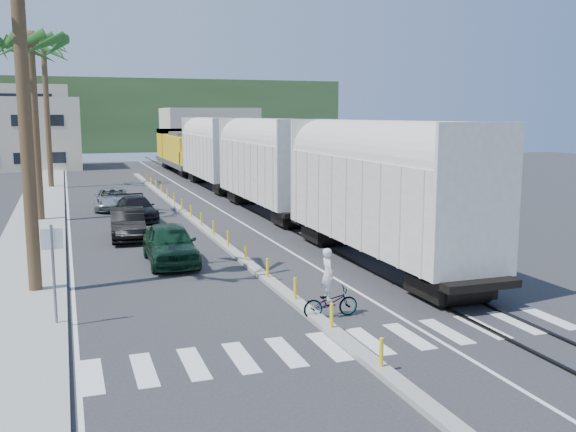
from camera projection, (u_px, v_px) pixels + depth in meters
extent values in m
plane|color=#28282B|center=(318.00, 322.00, 18.96)|extent=(140.00, 140.00, 0.00)
cube|color=gray|center=(39.00, 213.00, 39.50)|extent=(3.00, 90.00, 0.15)
cube|color=black|center=(229.00, 199.00, 46.46)|extent=(0.12, 100.00, 0.06)
cube|color=black|center=(248.00, 198.00, 46.93)|extent=(0.12, 100.00, 0.06)
cube|color=gray|center=(191.00, 218.00, 37.60)|extent=(0.45, 60.00, 0.15)
cylinder|color=yellow|center=(381.00, 352.00, 15.15)|extent=(0.10, 0.10, 0.70)
cylinder|color=yellow|center=(331.00, 315.00, 17.95)|extent=(0.10, 0.10, 0.70)
cylinder|color=yellow|center=(295.00, 288.00, 20.74)|extent=(0.10, 0.10, 0.70)
cylinder|color=yellow|center=(267.00, 268.00, 23.54)|extent=(0.10, 0.10, 0.70)
cylinder|color=yellow|center=(246.00, 252.00, 26.34)|extent=(0.10, 0.10, 0.70)
cylinder|color=yellow|center=(228.00, 238.00, 29.14)|extent=(0.10, 0.10, 0.70)
cylinder|color=yellow|center=(213.00, 228.00, 31.94)|extent=(0.10, 0.10, 0.70)
cylinder|color=yellow|center=(201.00, 219.00, 34.74)|extent=(0.10, 0.10, 0.70)
cylinder|color=yellow|center=(191.00, 211.00, 37.53)|extent=(0.10, 0.10, 0.70)
cylinder|color=yellow|center=(182.00, 204.00, 40.33)|extent=(0.10, 0.10, 0.70)
cylinder|color=yellow|center=(174.00, 198.00, 43.13)|extent=(0.10, 0.10, 0.70)
cylinder|color=yellow|center=(167.00, 193.00, 45.93)|extent=(0.10, 0.10, 0.70)
cylinder|color=yellow|center=(161.00, 189.00, 48.73)|extent=(0.10, 0.10, 0.70)
cylinder|color=yellow|center=(156.00, 185.00, 51.53)|extent=(0.10, 0.10, 0.70)
cylinder|color=yellow|center=(151.00, 181.00, 54.32)|extent=(0.10, 0.10, 0.70)
cylinder|color=yellow|center=(147.00, 178.00, 57.12)|extent=(0.10, 0.10, 0.70)
cube|color=silver|center=(346.00, 344.00, 17.09)|extent=(14.00, 2.20, 0.01)
cube|color=silver|center=(68.00, 213.00, 40.06)|extent=(0.12, 90.00, 0.01)
cube|color=silver|center=(214.00, 206.00, 43.09)|extent=(0.12, 90.00, 0.01)
cube|color=beige|center=(380.00, 200.00, 25.59)|extent=(3.00, 12.88, 3.40)
cylinder|color=beige|center=(381.00, 157.00, 25.32)|extent=(2.90, 12.58, 2.90)
cube|color=black|center=(379.00, 254.00, 25.93)|extent=(2.60, 12.88, 1.00)
cube|color=beige|center=(268.00, 170.00, 39.58)|extent=(3.00, 12.88, 3.40)
cylinder|color=beige|center=(268.00, 142.00, 39.32)|extent=(2.90, 12.58, 2.90)
cube|color=black|center=(268.00, 205.00, 39.92)|extent=(2.60, 12.88, 1.00)
cube|color=beige|center=(214.00, 156.00, 53.57)|extent=(3.00, 12.88, 3.40)
cylinder|color=beige|center=(214.00, 135.00, 53.31)|extent=(2.90, 12.58, 2.90)
cube|color=black|center=(215.00, 182.00, 53.91)|extent=(2.60, 12.88, 1.00)
cube|color=#4C4C4F|center=(181.00, 162.00, 68.75)|extent=(3.00, 17.00, 0.50)
cube|color=gold|center=(183.00, 148.00, 67.58)|extent=(2.70, 12.24, 2.60)
cube|color=gold|center=(172.00, 143.00, 73.86)|extent=(3.00, 3.74, 3.20)
cube|color=black|center=(182.00, 168.00, 68.85)|extent=(2.60, 13.60, 0.90)
cylinder|color=brown|center=(26.00, 132.00, 21.10)|extent=(0.44, 0.44, 11.00)
cylinder|color=brown|center=(36.00, 134.00, 36.00)|extent=(0.44, 0.44, 10.00)
sphere|color=#1C5019|center=(30.00, 40.00, 35.20)|extent=(3.20, 3.20, 3.20)
cylinder|color=brown|center=(47.00, 116.00, 52.73)|extent=(0.44, 0.44, 12.00)
sphere|color=#1C5019|center=(43.00, 39.00, 51.78)|extent=(3.20, 3.20, 3.20)
cylinder|color=slate|center=(54.00, 277.00, 18.21)|extent=(0.08, 0.08, 3.00)
cube|color=silver|center=(52.00, 239.00, 18.04)|extent=(0.60, 0.04, 0.60)
cube|color=beige|center=(24.00, 133.00, 72.59)|extent=(12.00, 10.00, 8.00)
cube|color=beige|center=(14.00, 123.00, 86.71)|extent=(14.00, 12.00, 10.00)
cube|color=beige|center=(209.00, 134.00, 87.61)|extent=(12.00, 10.00, 7.00)
cube|color=#385628|center=(104.00, 115.00, 111.30)|extent=(80.00, 20.00, 12.00)
imported|color=black|center=(170.00, 244.00, 26.33)|extent=(2.13, 4.92, 1.65)
imported|color=black|center=(127.00, 224.00, 31.55)|extent=(2.07, 4.74, 1.51)
imported|color=black|center=(136.00, 209.00, 37.24)|extent=(2.63, 4.98, 1.36)
imported|color=#95989A|center=(113.00, 199.00, 41.53)|extent=(2.84, 5.23, 1.38)
imported|color=#9EA0A5|center=(331.00, 302.00, 19.36)|extent=(0.66, 1.75, 0.91)
imported|color=silver|center=(328.00, 274.00, 19.18)|extent=(0.59, 0.40, 1.58)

